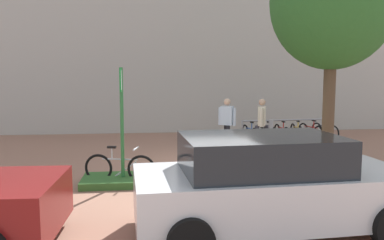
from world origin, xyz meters
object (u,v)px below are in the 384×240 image
object	(u,v)px
parking_sign_post	(122,109)
bollard_steel	(271,132)
tree_sidewalk	(333,2)
bike_at_sign	(120,168)
person_casual_tan	(227,121)
car_white_hatch	(269,185)
bike_rack_cluster	(289,132)
person_shirt_white	(262,121)

from	to	relation	value
parking_sign_post	bollard_steel	world-z (taller)	parking_sign_post
tree_sidewalk	bike_at_sign	world-z (taller)	tree_sidewalk
parking_sign_post	person_casual_tan	world-z (taller)	parking_sign_post
parking_sign_post	bollard_steel	size ratio (longest dim) A/B	2.94
tree_sidewalk	bollard_steel	size ratio (longest dim) A/B	6.37
bike_at_sign	car_white_hatch	distance (m)	4.09
bike_at_sign	person_casual_tan	xyz separation A→B (m)	(3.26, 3.65, 0.63)
bike_at_sign	bollard_steel	bearing A→B (deg)	42.20
bike_rack_cluster	bike_at_sign	bearing A→B (deg)	-138.57
tree_sidewalk	person_shirt_white	xyz separation A→B (m)	(-0.54, 3.59, -3.16)
parking_sign_post	person_shirt_white	bearing A→B (deg)	39.04
bike_rack_cluster	bollard_steel	bearing A→B (deg)	-143.11
tree_sidewalk	parking_sign_post	size ratio (longest dim) A/B	2.17
tree_sidewalk	car_white_hatch	xyz separation A→B (m)	(-2.36, -2.98, -3.39)
bike_rack_cluster	person_shirt_white	distance (m)	2.57
parking_sign_post	bike_rack_cluster	bearing A→B (deg)	42.24
bike_at_sign	bollard_steel	size ratio (longest dim) A/B	1.83
person_shirt_white	person_casual_tan	bearing A→B (deg)	166.34
bollard_steel	car_white_hatch	world-z (taller)	car_white_hatch
person_casual_tan	car_white_hatch	bearing A→B (deg)	-96.04
tree_sidewalk	person_casual_tan	xyz separation A→B (m)	(-1.64, 3.85, -3.16)
bike_at_sign	person_shirt_white	world-z (taller)	person_shirt_white
person_casual_tan	car_white_hatch	xyz separation A→B (m)	(-0.72, -6.83, -0.23)
parking_sign_post	bike_at_sign	distance (m)	1.38
bike_rack_cluster	bollard_steel	size ratio (longest dim) A/B	4.16
bike_rack_cluster	bollard_steel	xyz separation A→B (m)	(-0.93, -0.70, 0.10)
bike_at_sign	person_casual_tan	bearing A→B (deg)	48.28
bollard_steel	person_casual_tan	bearing A→B (deg)	-152.69
tree_sidewalk	bollard_steel	bearing A→B (deg)	88.19
person_casual_tan	person_shirt_white	xyz separation A→B (m)	(1.10, -0.27, 0.00)
tree_sidewalk	bollard_steel	world-z (taller)	tree_sidewalk
bike_rack_cluster	person_shirt_white	world-z (taller)	person_shirt_white
bike_at_sign	car_white_hatch	world-z (taller)	car_white_hatch
bollard_steel	person_shirt_white	world-z (taller)	person_shirt_white
bike_at_sign	car_white_hatch	size ratio (longest dim) A/B	0.37
bike_rack_cluster	bollard_steel	world-z (taller)	bollard_steel
bike_rack_cluster	person_shirt_white	size ratio (longest dim) A/B	2.18
person_shirt_white	car_white_hatch	size ratio (longest dim) A/B	0.39
person_casual_tan	person_shirt_white	world-z (taller)	same
parking_sign_post	bike_at_sign	xyz separation A→B (m)	(-0.07, 0.09, -1.37)
parking_sign_post	person_casual_tan	size ratio (longest dim) A/B	1.54
person_shirt_white	parking_sign_post	bearing A→B (deg)	-140.96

